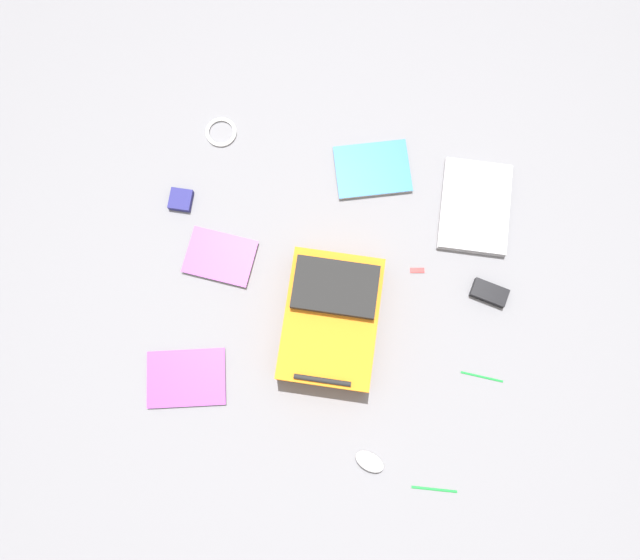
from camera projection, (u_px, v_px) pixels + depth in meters
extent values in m
plane|color=slate|center=(330.00, 295.00, 2.03)|extent=(4.04, 4.04, 0.00)
cube|color=orange|center=(331.00, 320.00, 1.95)|extent=(0.45, 0.32, 0.12)
cube|color=black|center=(335.00, 287.00, 1.89)|extent=(0.18, 0.28, 0.04)
cylinder|color=black|center=(322.00, 380.00, 1.84)|extent=(0.02, 0.18, 0.02)
cube|color=#929296|center=(475.00, 207.00, 2.08)|extent=(0.35, 0.26, 0.02)
cube|color=#B7B7BC|center=(476.00, 206.00, 2.06)|extent=(0.34, 0.25, 0.01)
cube|color=silver|center=(372.00, 170.00, 2.11)|extent=(0.26, 0.30, 0.02)
cube|color=#1E5999|center=(373.00, 169.00, 2.10)|extent=(0.27, 0.31, 0.00)
cube|color=silver|center=(220.00, 257.00, 2.04)|extent=(0.18, 0.24, 0.02)
cube|color=purple|center=(220.00, 256.00, 2.04)|extent=(0.18, 0.24, 0.00)
cube|color=silver|center=(187.00, 378.00, 1.97)|extent=(0.24, 0.29, 0.01)
cube|color=purple|center=(186.00, 378.00, 1.96)|extent=(0.25, 0.30, 0.00)
ellipsoid|color=silver|center=(370.00, 462.00, 1.90)|extent=(0.09, 0.11, 0.04)
torus|color=silver|center=(221.00, 132.00, 2.14)|extent=(0.11, 0.11, 0.01)
cube|color=black|center=(489.00, 293.00, 2.01)|extent=(0.09, 0.13, 0.03)
cylinder|color=#198C33|center=(482.00, 377.00, 1.97)|extent=(0.01, 0.14, 0.01)
cylinder|color=#198C33|center=(434.00, 490.00, 1.90)|extent=(0.02, 0.15, 0.01)
cube|color=navy|center=(181.00, 200.00, 2.08)|extent=(0.08, 0.08, 0.03)
cube|color=#B21919|center=(417.00, 270.00, 2.04)|extent=(0.03, 0.05, 0.01)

